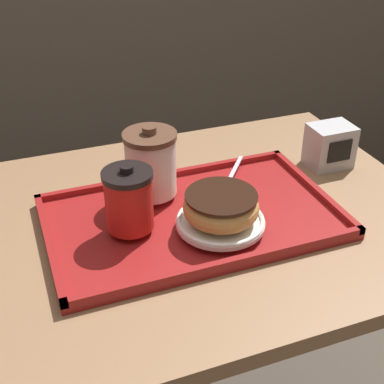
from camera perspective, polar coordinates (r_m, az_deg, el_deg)
cafe_table at (r=1.09m, az=-0.72°, el=-9.88°), size 0.94×0.68×0.75m
serving_tray at (r=0.97m, az=0.00°, el=-2.85°), size 0.52×0.31×0.02m
coffee_cup_front at (r=0.90m, az=-6.75°, el=-0.77°), size 0.09×0.09×0.12m
coffee_cup_rear at (r=0.99m, az=-4.42°, el=3.11°), size 0.10×0.10×0.14m
plate_with_chocolate_donut at (r=0.92m, az=3.05°, el=-3.13°), size 0.15×0.15×0.01m
donut_chocolate_glazed at (r=0.91m, az=3.11°, el=-1.54°), size 0.13×0.13×0.05m
spoon at (r=1.04m, az=3.82°, el=1.07°), size 0.11×0.13×0.01m
napkin_dispenser at (r=1.17m, az=14.49°, el=4.78°), size 0.09×0.07×0.09m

